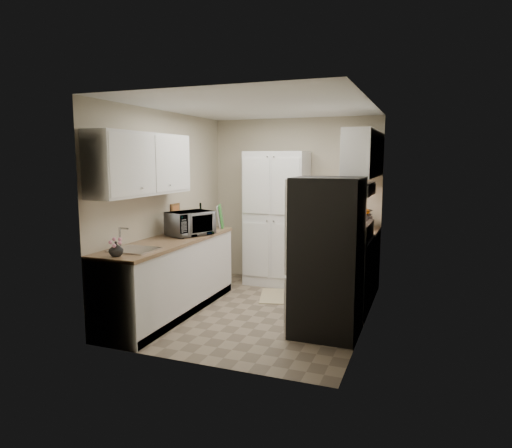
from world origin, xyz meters
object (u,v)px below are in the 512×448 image
at_px(pantry_cabinet, 277,219).
at_px(toaster_oven, 362,222).
at_px(electric_range, 343,273).
at_px(microwave, 190,223).
at_px(wine_bottle, 201,217).
at_px(refrigerator, 327,257).

distance_m(pantry_cabinet, toaster_oven, 1.27).
relative_size(electric_range, microwave, 2.04).
height_order(pantry_cabinet, toaster_oven, pantry_cabinet).
xyz_separation_m(electric_range, wine_bottle, (-2.01, 0.07, 0.61)).
bearing_deg(wine_bottle, microwave, -76.79).
relative_size(refrigerator, microwave, 3.07).
distance_m(wine_bottle, toaster_oven, 2.26).
height_order(pantry_cabinet, electric_range, pantry_cabinet).
bearing_deg(electric_range, wine_bottle, 178.14).
xyz_separation_m(pantry_cabinet, refrigerator, (1.14, -1.73, -0.15)).
relative_size(microwave, toaster_oven, 1.59).
distance_m(microwave, wine_bottle, 0.54).
relative_size(electric_range, toaster_oven, 3.24).
relative_size(electric_range, refrigerator, 0.66).
relative_size(refrigerator, toaster_oven, 4.88).
distance_m(refrigerator, microwave, 1.89).
xyz_separation_m(pantry_cabinet, electric_range, (1.17, -0.93, -0.52)).
bearing_deg(toaster_oven, pantry_cabinet, 171.87).
relative_size(pantry_cabinet, toaster_oven, 5.74).
xyz_separation_m(pantry_cabinet, toaster_oven, (1.27, -0.03, 0.02)).
xyz_separation_m(refrigerator, toaster_oven, (0.13, 1.69, 0.17)).
xyz_separation_m(microwave, toaster_oven, (1.98, 1.35, -0.05)).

